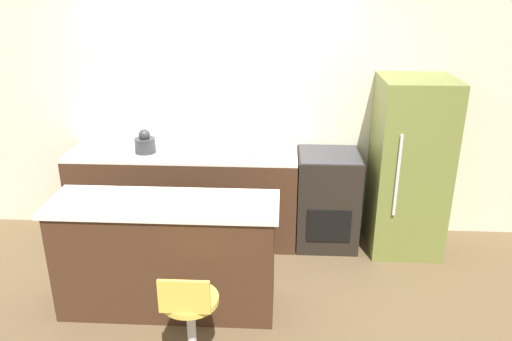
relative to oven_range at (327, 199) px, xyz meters
The scene contains 9 objects.
ground_plane 1.22m from the oven_range, 163.91° to the right, with size 14.00×14.00×0.00m, color brown.
wall_back 1.40m from the oven_range, 163.28° to the left, with size 8.00×0.06×2.60m.
back_counter 1.41m from the oven_range, behind, with size 2.21×0.59×0.94m.
kitchen_island 1.75m from the oven_range, 139.96° to the right, with size 1.75×0.56×0.93m.
oven_range is the anchor object (origin of this frame).
refrigerator 0.83m from the oven_range, ahead, with size 0.66×0.69×1.67m.
stool_chair 2.06m from the oven_range, 120.39° to the right, with size 0.39×0.39×0.77m.
kettle 1.84m from the oven_range, behind, with size 0.20×0.20×0.23m.
mixing_bowl 0.83m from the oven_range, behind, with size 0.21×0.21×0.09m.
Camera 1 is at (0.62, -4.17, 2.51)m, focal length 35.00 mm.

